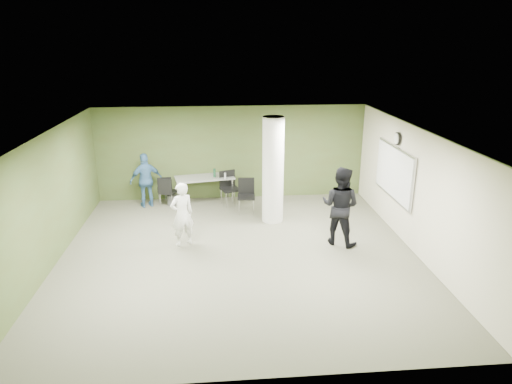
{
  "coord_description": "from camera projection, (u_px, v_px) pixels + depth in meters",
  "views": [
    {
      "loc": [
        -0.44,
        -9.33,
        4.64
      ],
      "look_at": [
        0.47,
        1.0,
        1.15
      ],
      "focal_mm": 32.0,
      "sensor_mm": 36.0,
      "label": 1
    }
  ],
  "objects": [
    {
      "name": "wall_back",
      "position": [
        232.0,
        153.0,
        13.66
      ],
      "size": [
        8.0,
        2.8,
        0.02
      ],
      "primitive_type": "cube",
      "rotation": [
        1.57,
        0.0,
        0.0
      ],
      "color": "#485126",
      "rests_on": "floor"
    },
    {
      "name": "chair_back_right",
      "position": [
        167.0,
        190.0,
        13.14
      ],
      "size": [
        0.55,
        0.55,
        0.87
      ],
      "rotation": [
        0.0,
        0.0,
        2.82
      ],
      "color": "black",
      "rests_on": "floor"
    },
    {
      "name": "woman_white",
      "position": [
        182.0,
        214.0,
        10.59
      ],
      "size": [
        0.67,
        0.58,
        1.54
      ],
      "primitive_type": "imported",
      "rotation": [
        0.0,
        0.0,
        3.6
      ],
      "color": "white",
      "rests_on": "floor"
    },
    {
      "name": "wall_right_cream",
      "position": [
        417.0,
        191.0,
        10.21
      ],
      "size": [
        0.02,
        8.0,
        2.8
      ],
      "primitive_type": "cube",
      "color": "beige",
      "rests_on": "floor"
    },
    {
      "name": "man_blue",
      "position": [
        146.0,
        180.0,
        13.08
      ],
      "size": [
        1.0,
        0.69,
        1.58
      ],
      "primitive_type": "imported",
      "rotation": [
        0.0,
        0.0,
        3.51
      ],
      "color": "#3D6998",
      "rests_on": "floor"
    },
    {
      "name": "chair_table_right",
      "position": [
        246.0,
        193.0,
        12.76
      ],
      "size": [
        0.51,
        0.51,
        0.95
      ],
      "rotation": [
        0.0,
        0.0,
        -0.07
      ],
      "color": "black",
      "rests_on": "floor"
    },
    {
      "name": "man_black",
      "position": [
        340.0,
        206.0,
        10.64
      ],
      "size": [
        1.16,
        1.11,
        1.88
      ],
      "primitive_type": "imported",
      "rotation": [
        0.0,
        0.0,
        2.52
      ],
      "color": "black",
      "rests_on": "floor"
    },
    {
      "name": "folding_table",
      "position": [
        205.0,
        179.0,
        13.37
      ],
      "size": [
        1.8,
        1.05,
        1.06
      ],
      "rotation": [
        0.0,
        0.0,
        0.19
      ],
      "color": "gray",
      "rests_on": "floor"
    },
    {
      "name": "floor",
      "position": [
        239.0,
        255.0,
        10.32
      ],
      "size": [
        8.0,
        8.0,
        0.0
      ],
      "primitive_type": "plane",
      "color": "#545543",
      "rests_on": "ground"
    },
    {
      "name": "ceiling",
      "position": [
        238.0,
        133.0,
        9.43
      ],
      "size": [
        8.0,
        8.0,
        0.0
      ],
      "primitive_type": "plane",
      "rotation": [
        3.14,
        0.0,
        0.0
      ],
      "color": "white",
      "rests_on": "wall_back"
    },
    {
      "name": "chair_table_left",
      "position": [
        229.0,
        185.0,
        13.31
      ],
      "size": [
        0.64,
        0.64,
        1.0
      ],
      "rotation": [
        0.0,
        0.0,
        0.34
      ],
      "color": "black",
      "rests_on": "floor"
    },
    {
      "name": "wall_clock",
      "position": [
        397.0,
        139.0,
        11.03
      ],
      "size": [
        0.06,
        0.32,
        0.32
      ],
      "color": "black",
      "rests_on": "wall_right_cream"
    },
    {
      "name": "wastebasket",
      "position": [
        172.0,
        200.0,
        13.39
      ],
      "size": [
        0.26,
        0.26,
        0.3
      ],
      "primitive_type": "cylinder",
      "color": "#4C4C4C",
      "rests_on": "floor"
    },
    {
      "name": "column",
      "position": [
        273.0,
        170.0,
        11.85
      ],
      "size": [
        0.56,
        0.56,
        2.8
      ],
      "primitive_type": "cylinder",
      "color": "silver",
      "rests_on": "floor"
    },
    {
      "name": "wall_left",
      "position": [
        48.0,
        202.0,
        9.55
      ],
      "size": [
        0.02,
        8.0,
        2.8
      ],
      "primitive_type": "cube",
      "color": "#485126",
      "rests_on": "floor"
    },
    {
      "name": "chair_back_left",
      "position": [
        165.0,
        188.0,
        13.38
      ],
      "size": [
        0.48,
        0.48,
        0.84
      ],
      "rotation": [
        0.0,
        0.0,
        3.29
      ],
      "color": "black",
      "rests_on": "floor"
    },
    {
      "name": "whiteboard",
      "position": [
        394.0,
        172.0,
        11.31
      ],
      "size": [
        0.05,
        2.3,
        1.3
      ],
      "color": "silver",
      "rests_on": "wall_right_cream"
    }
  ]
}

